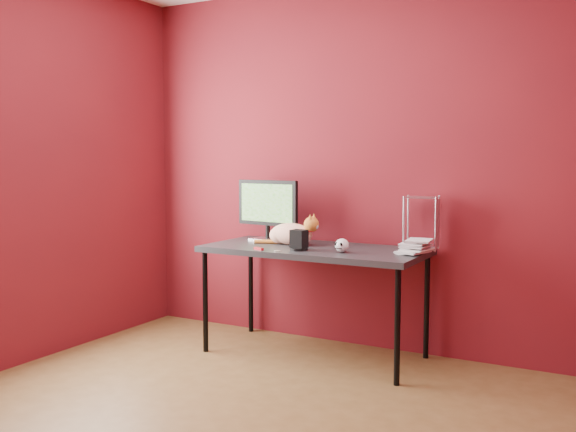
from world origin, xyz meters
The scene contains 11 objects.
room centered at (0.00, 0.00, 1.45)m, with size 3.52×3.52×2.61m.
desk centered at (-0.15, 1.37, 0.70)m, with size 1.50×0.70×0.75m.
monitor centered at (-0.60, 1.51, 1.00)m, with size 0.51×0.19×0.45m.
cat centered at (-0.35, 1.41, 0.83)m, with size 0.48×0.19×0.23m.
skull_mug centered at (0.11, 1.23, 0.80)m, with size 0.09×0.09×0.09m.
speaker centered at (-0.18, 1.19, 0.81)m, with size 0.12×0.12×0.14m.
book_stack centered at (0.47, 1.43, 1.27)m, with size 0.21×0.24×1.03m.
wire_rack centered at (0.52, 1.61, 0.93)m, with size 0.23×0.20×0.36m.
pocket_knife centered at (-0.42, 1.08, 0.76)m, with size 0.08×0.02×0.02m, color #A60C13.
black_gadget centered at (-0.19, 1.18, 0.76)m, with size 0.05×0.03×0.03m, color black.
washer centered at (-0.28, 1.08, 0.75)m, with size 0.04×0.04×0.00m, color #B0AFB4.
Camera 1 is at (1.77, -2.52, 1.36)m, focal length 40.00 mm.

